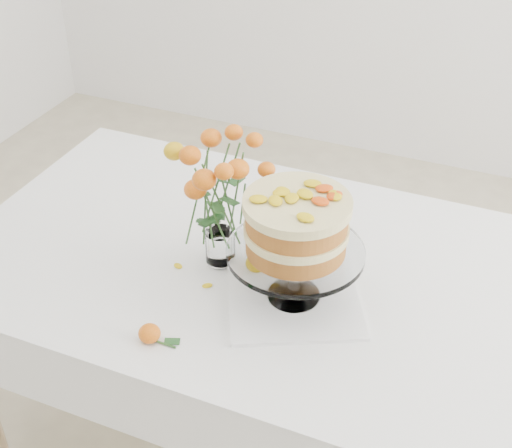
% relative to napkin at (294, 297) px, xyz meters
% --- Properties ---
extents(ground, '(4.00, 4.00, 0.00)m').
position_rel_napkin_xyz_m(ground, '(-0.19, 0.10, -0.76)').
color(ground, tan).
rests_on(ground, ground).
extents(table, '(1.43, 0.93, 0.76)m').
position_rel_napkin_xyz_m(table, '(-0.19, 0.10, -0.09)').
color(table, tan).
rests_on(table, ground).
extents(napkin, '(0.41, 0.41, 0.01)m').
position_rel_napkin_xyz_m(napkin, '(0.00, 0.00, 0.00)').
color(napkin, white).
rests_on(napkin, table).
extents(cake_stand, '(0.31, 0.31, 0.28)m').
position_rel_napkin_xyz_m(cake_stand, '(0.00, 0.00, 0.19)').
color(cake_stand, silver).
rests_on(cake_stand, napkin).
extents(rose_vase, '(0.30, 0.30, 0.37)m').
position_rel_napkin_xyz_m(rose_vase, '(-0.22, 0.06, 0.21)').
color(rose_vase, silver).
rests_on(rose_vase, table).
extents(loose_rose_near, '(0.09, 0.05, 0.05)m').
position_rel_napkin_xyz_m(loose_rose_near, '(-0.12, 0.06, 0.02)').
color(loose_rose_near, gold).
rests_on(loose_rose_near, table).
extents(loose_rose_far, '(0.09, 0.05, 0.04)m').
position_rel_napkin_xyz_m(loose_rose_far, '(-0.24, -0.25, 0.02)').
color(loose_rose_far, '#B95D09').
rests_on(loose_rose_far, table).
extents(stray_petal_a, '(0.03, 0.02, 0.00)m').
position_rel_napkin_xyz_m(stray_petal_a, '(-0.31, 0.00, -0.00)').
color(stray_petal_a, '#DFBA0E').
rests_on(stray_petal_a, table).
extents(stray_petal_b, '(0.03, 0.02, 0.00)m').
position_rel_napkin_xyz_m(stray_petal_b, '(-0.21, -0.04, -0.00)').
color(stray_petal_b, '#DFBA0E').
rests_on(stray_petal_b, table).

